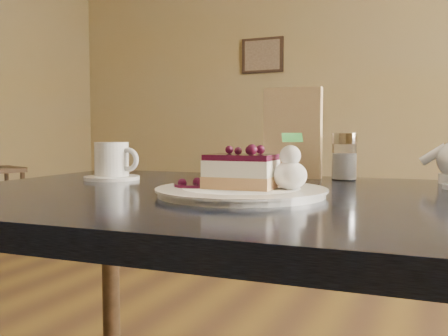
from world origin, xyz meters
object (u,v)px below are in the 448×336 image
at_px(main_table, 250,234).
at_px(coffee_set, 113,163).
at_px(cheesecake_slice, 241,172).
at_px(dessert_plate, 241,192).

height_order(main_table, coffee_set, coffee_set).
xyz_separation_m(cheesecake_slice, coffee_set, (-0.36, 0.15, -0.00)).
relative_size(main_table, coffee_set, 8.83).
xyz_separation_m(dessert_plate, cheesecake_slice, (0.00, -0.00, 0.03)).
bearing_deg(dessert_plate, coffee_set, 157.72).
bearing_deg(cheesecake_slice, dessert_plate, 87.67).
bearing_deg(cheesecake_slice, coffee_set, 155.39).
xyz_separation_m(main_table, cheesecake_slice, (0.00, -0.05, 0.11)).
bearing_deg(cheesecake_slice, main_table, 90.00).
distance_m(main_table, dessert_plate, 0.09).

